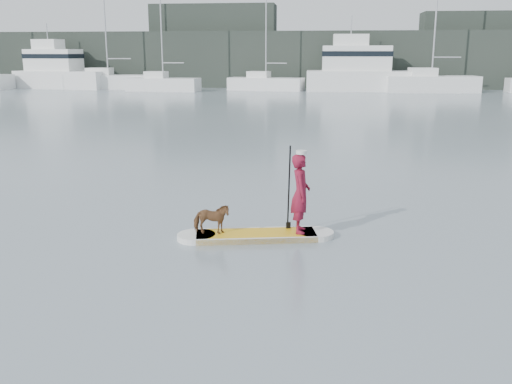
# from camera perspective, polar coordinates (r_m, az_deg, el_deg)

# --- Properties ---
(ground) EXTENTS (140.00, 140.00, 0.00)m
(ground) POSITION_cam_1_polar(r_m,az_deg,el_deg) (13.05, -5.36, -3.20)
(ground) COLOR slate
(ground) RESTS_ON ground
(paddleboard) EXTENTS (3.25, 1.28, 0.12)m
(paddleboard) POSITION_cam_1_polar(r_m,az_deg,el_deg) (12.00, 0.00, -4.36)
(paddleboard) COLOR gold
(paddleboard) RESTS_ON ground
(paddler) EXTENTS (0.44, 0.64, 1.66)m
(paddler) POSITION_cam_1_polar(r_m,az_deg,el_deg) (11.86, 4.47, -0.15)
(paddler) COLOR maroon
(paddler) RESTS_ON paddleboard
(white_cap) EXTENTS (0.22, 0.22, 0.07)m
(white_cap) POSITION_cam_1_polar(r_m,az_deg,el_deg) (11.68, 4.55, 3.98)
(white_cap) COLOR silver
(white_cap) RESTS_ON paddler
(dog) EXTENTS (0.79, 0.41, 0.64)m
(dog) POSITION_cam_1_polar(r_m,az_deg,el_deg) (11.86, -4.49, -2.70)
(dog) COLOR #53331C
(dog) RESTS_ON paddleboard
(paddle) EXTENTS (0.10, 0.30, 2.00)m
(paddle) POSITION_cam_1_polar(r_m,az_deg,el_deg) (12.11, 3.29, -0.59)
(paddle) COLOR black
(paddle) RESTS_ON ground
(sailboat_b) EXTENTS (9.13, 3.19, 13.38)m
(sailboat_b) POSITION_cam_1_polar(r_m,az_deg,el_deg) (63.39, -14.60, 10.78)
(sailboat_b) COLOR white
(sailboat_b) RESTS_ON ground
(sailboat_c) EXTENTS (7.38, 3.01, 10.34)m
(sailboat_c) POSITION_cam_1_polar(r_m,az_deg,el_deg) (58.69, -9.31, 10.67)
(sailboat_c) COLOR white
(sailboat_c) RESTS_ON ground
(sailboat_d) EXTENTS (7.93, 3.72, 11.23)m
(sailboat_d) POSITION_cam_1_polar(r_m,az_deg,el_deg) (59.17, 0.93, 10.91)
(sailboat_d) COLOR white
(sailboat_d) RESTS_ON ground
(sailboat_e) EXTENTS (9.08, 3.60, 12.87)m
(sailboat_e) POSITION_cam_1_polar(r_m,az_deg,el_deg) (59.00, 17.04, 10.42)
(sailboat_e) COLOR white
(sailboat_e) RESTS_ON ground
(motor_yacht_a) EXTENTS (12.22, 3.97, 7.29)m
(motor_yacht_a) POSITION_cam_1_polar(r_m,az_deg,el_deg) (59.09, 10.61, 11.89)
(motor_yacht_a) COLOR white
(motor_yacht_a) RESTS_ON ground
(motor_yacht_b) EXTENTS (10.72, 5.27, 6.77)m
(motor_yacht_b) POSITION_cam_1_polar(r_m,az_deg,el_deg) (65.97, -19.11, 11.43)
(motor_yacht_b) COLOR white
(motor_yacht_b) RESTS_ON ground
(shore_mass) EXTENTS (90.00, 6.00, 6.00)m
(shore_mass) POSITION_cam_1_polar(r_m,az_deg,el_deg) (65.25, 4.53, 13.07)
(shore_mass) COLOR #212923
(shore_mass) RESTS_ON ground
(shore_building_west) EXTENTS (14.00, 4.00, 9.00)m
(shore_building_west) POSITION_cam_1_polar(r_m,az_deg,el_deg) (67.40, -4.21, 14.37)
(shore_building_west) COLOR #212923
(shore_building_west) RESTS_ON ground
(shore_building_east) EXTENTS (10.00, 4.00, 8.00)m
(shore_building_east) POSITION_cam_1_polar(r_m,az_deg,el_deg) (67.94, 20.36, 13.15)
(shore_building_east) COLOR #212923
(shore_building_east) RESTS_ON ground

